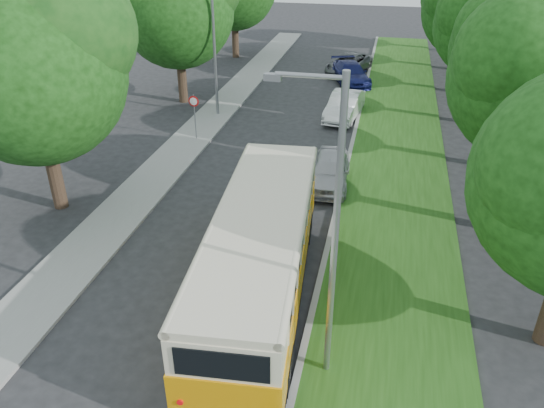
% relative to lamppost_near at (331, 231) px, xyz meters
% --- Properties ---
extents(ground, '(120.00, 120.00, 0.00)m').
position_rel_lamppost_near_xyz_m(ground, '(-4.21, 2.50, -4.37)').
color(ground, '#272729').
rests_on(ground, ground).
extents(curb, '(0.20, 70.00, 0.15)m').
position_rel_lamppost_near_xyz_m(curb, '(-0.61, 7.50, -4.29)').
color(curb, gray).
rests_on(curb, ground).
extents(grass_verge, '(4.50, 70.00, 0.13)m').
position_rel_lamppost_near_xyz_m(grass_verge, '(1.74, 7.50, -4.30)').
color(grass_verge, '#224F15').
rests_on(grass_verge, ground).
extents(sidewalk, '(2.20, 70.00, 0.12)m').
position_rel_lamppost_near_xyz_m(sidewalk, '(-9.01, 7.50, -4.31)').
color(sidewalk, gray).
rests_on(sidewalk, ground).
extents(treeline, '(24.27, 41.91, 9.46)m').
position_rel_lamppost_near_xyz_m(treeline, '(-1.06, 20.49, 1.56)').
color(treeline, '#332319').
rests_on(treeline, ground).
extents(lamppost_near, '(1.71, 0.16, 8.00)m').
position_rel_lamppost_near_xyz_m(lamppost_near, '(0.00, 0.00, 0.00)').
color(lamppost_near, gray).
rests_on(lamppost_near, ground).
extents(lamppost_far, '(1.71, 0.16, 7.50)m').
position_rel_lamppost_near_xyz_m(lamppost_far, '(-8.91, 18.50, -0.25)').
color(lamppost_far, gray).
rests_on(lamppost_far, ground).
extents(warning_sign, '(0.56, 0.10, 2.50)m').
position_rel_lamppost_near_xyz_m(warning_sign, '(-8.71, 14.48, -2.66)').
color(warning_sign, gray).
rests_on(warning_sign, ground).
extents(vintage_bus, '(3.55, 10.68, 3.12)m').
position_rel_lamppost_near_xyz_m(vintage_bus, '(-2.31, 2.59, -2.81)').
color(vintage_bus, '#FFA108').
rests_on(vintage_bus, ground).
extents(car_silver, '(1.85, 4.21, 1.41)m').
position_rel_lamppost_near_xyz_m(car_silver, '(-1.21, 10.91, -3.66)').
color(car_silver, '#BDBCC2').
rests_on(car_silver, ground).
extents(car_white, '(2.13, 4.68, 1.49)m').
position_rel_lamppost_near_xyz_m(car_white, '(-1.45, 19.67, -3.62)').
color(car_white, white).
rests_on(car_white, ground).
extents(car_blue, '(3.56, 5.30, 1.43)m').
position_rel_lamppost_near_xyz_m(car_blue, '(-1.76, 26.84, -3.66)').
color(car_blue, '#131854').
rests_on(car_blue, ground).
extents(car_grey, '(3.58, 5.38, 1.37)m').
position_rel_lamppost_near_xyz_m(car_grey, '(-2.14, 29.56, -3.68)').
color(car_grey, '#54575B').
rests_on(car_grey, ground).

